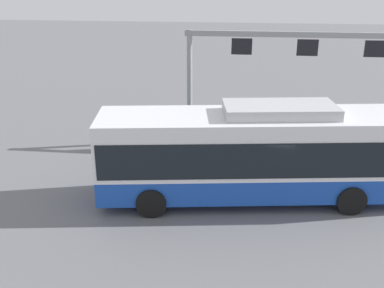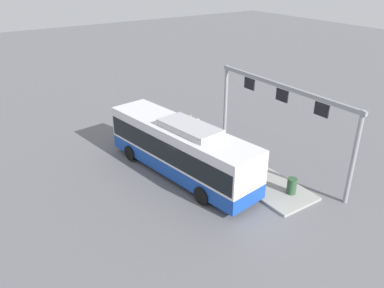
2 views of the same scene
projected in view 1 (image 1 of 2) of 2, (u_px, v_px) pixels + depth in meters
ground_plane at (251, 198)px, 16.16m from camera, size 120.00×120.00×0.00m
platform_curb at (289, 162)px, 19.05m from camera, size 10.00×2.80×0.16m
bus_main at (254, 151)px, 15.52m from camera, size 10.87×4.02×3.46m
person_boarding at (153, 136)px, 19.62m from camera, size 0.35×0.53×1.67m
person_waiting_near at (213, 141)px, 18.61m from camera, size 0.54×0.61×1.67m
person_waiting_mid at (181, 135)px, 19.26m from camera, size 0.45×0.59×1.67m
platform_sign_gantry at (306, 63)px, 19.77m from camera, size 10.69×0.24×5.20m
trash_bin at (380, 150)px, 18.80m from camera, size 0.52×0.52×0.90m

